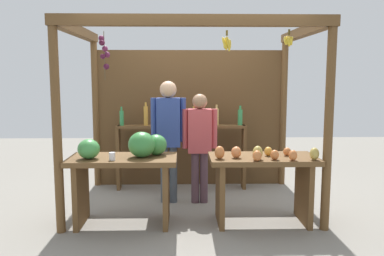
{
  "coord_description": "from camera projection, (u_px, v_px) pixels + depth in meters",
  "views": [
    {
      "loc": [
        -0.13,
        -5.33,
        1.74
      ],
      "look_at": [
        0.0,
        -0.2,
        1.08
      ],
      "focal_mm": 37.22,
      "sensor_mm": 36.0,
      "label": 1
    }
  ],
  "objects": [
    {
      "name": "ground_plane",
      "position": [
        192.0,
        203.0,
        5.51
      ],
      "size": [
        12.0,
        12.0,
        0.0
      ],
      "primitive_type": "plane",
      "color": "gray",
      "rests_on": "ground"
    },
    {
      "name": "bottle_shelf_unit",
      "position": [
        182.0,
        139.0,
        6.14
      ],
      "size": [
        2.0,
        0.22,
        1.36
      ],
      "color": "brown",
      "rests_on": "ground"
    },
    {
      "name": "fruit_counter_left",
      "position": [
        127.0,
        165.0,
        4.66
      ],
      "size": [
        1.26,
        0.64,
        1.11
      ],
      "color": "brown",
      "rests_on": "ground"
    },
    {
      "name": "fruit_counter_right",
      "position": [
        262.0,
        174.0,
        4.7
      ],
      "size": [
        1.26,
        0.65,
        0.96
      ],
      "color": "brown",
      "rests_on": "ground"
    },
    {
      "name": "vendor_man",
      "position": [
        169.0,
        130.0,
        5.44
      ],
      "size": [
        0.48,
        0.23,
        1.68
      ],
      "rotation": [
        0.0,
        0.0,
        -0.07
      ],
      "color": "#464F59",
      "rests_on": "ground"
    },
    {
      "name": "market_stall",
      "position": [
        191.0,
        101.0,
        5.79
      ],
      "size": [
        3.12,
        2.09,
        2.4
      ],
      "color": "brown",
      "rests_on": "ground"
    },
    {
      "name": "vendor_woman",
      "position": [
        200.0,
        139.0,
        5.44
      ],
      "size": [
        0.48,
        0.2,
        1.51
      ],
      "rotation": [
        0.0,
        0.0,
        -0.05
      ],
      "color": "#573C47",
      "rests_on": "ground"
    }
  ]
}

